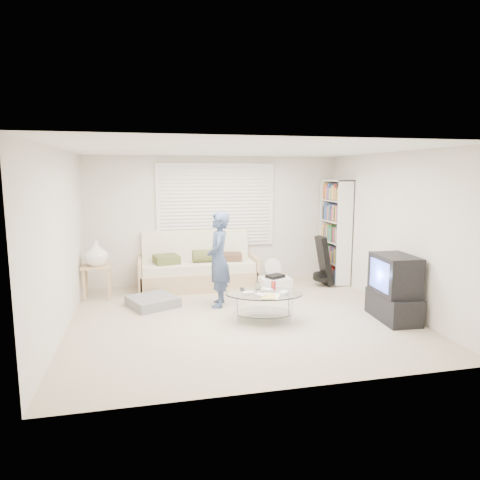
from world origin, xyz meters
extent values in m
plane|color=tan|center=(0.00, 0.00, 0.00)|extent=(5.00, 5.00, 0.00)
cube|color=silver|center=(0.00, 2.25, 1.25)|extent=(5.00, 0.02, 2.50)
cube|color=silver|center=(0.00, -2.25, 1.25)|extent=(5.00, 0.02, 2.50)
cube|color=silver|center=(-2.50, 0.00, 1.25)|extent=(0.02, 4.50, 2.50)
cube|color=silver|center=(2.50, 0.00, 1.25)|extent=(0.02, 4.50, 2.50)
cube|color=white|center=(0.00, 0.00, 2.50)|extent=(5.00, 4.50, 0.02)
cube|color=white|center=(0.00, 2.22, 1.55)|extent=(2.32, 0.06, 1.62)
cube|color=black|center=(0.00, 2.21, 1.55)|extent=(2.20, 0.01, 1.50)
cube|color=silver|center=(0.00, 2.18, 1.55)|extent=(2.16, 0.04, 1.50)
cube|color=silver|center=(0.00, 2.20, 1.55)|extent=(2.32, 0.08, 1.62)
cube|color=tan|center=(-0.42, 1.83, 0.17)|extent=(2.15, 0.86, 0.34)
cube|color=beige|center=(-0.42, 1.81, 0.43)|extent=(2.06, 0.80, 0.17)
cube|color=beige|center=(-0.42, 2.17, 0.75)|extent=(2.06, 0.24, 0.66)
cube|color=tan|center=(-1.50, 1.83, 0.30)|extent=(0.06, 0.86, 0.60)
cube|color=tan|center=(0.66, 1.83, 0.30)|extent=(0.06, 0.86, 0.60)
cube|color=#4C4E27|center=(-1.01, 1.78, 0.59)|extent=(0.51, 0.51, 0.15)
cylinder|color=#4C4E27|center=(-0.26, 1.75, 0.63)|extent=(0.54, 0.24, 0.24)
cube|color=#4E3927|center=(0.23, 1.81, 0.58)|extent=(0.45, 0.45, 0.13)
cube|color=slate|center=(-1.29, 0.86, 0.08)|extent=(0.92, 0.92, 0.16)
cube|color=tan|center=(-2.22, 1.55, 0.56)|extent=(0.51, 0.41, 0.04)
cube|color=tan|center=(-2.42, 1.40, 0.28)|extent=(0.04, 0.04, 0.55)
cube|color=tan|center=(-2.02, 1.40, 0.28)|extent=(0.04, 0.04, 0.55)
cube|color=tan|center=(-2.42, 1.71, 0.28)|extent=(0.04, 0.04, 0.55)
cube|color=tan|center=(-2.02, 1.71, 0.28)|extent=(0.04, 0.04, 0.55)
imported|color=white|center=(-2.22, 1.55, 0.80)|extent=(0.41, 0.41, 0.43)
cube|color=white|center=(2.33, 1.74, 1.02)|extent=(0.32, 0.86, 2.04)
cube|color=black|center=(1.97, 1.44, 0.50)|extent=(0.29, 0.35, 0.96)
cylinder|color=black|center=(1.94, 1.44, 0.18)|extent=(0.35, 0.36, 0.15)
cylinder|color=white|center=(0.97, 1.58, 0.01)|extent=(0.23, 0.23, 0.03)
cylinder|color=white|center=(0.97, 1.58, 0.16)|extent=(0.03, 0.03, 0.29)
cylinder|color=white|center=(0.97, 1.58, 0.40)|extent=(0.34, 0.13, 0.34)
cylinder|color=white|center=(0.97, 1.58, 0.40)|extent=(0.09, 0.06, 0.09)
cube|color=white|center=(0.86, 1.03, 0.16)|extent=(0.54, 0.39, 0.32)
cube|color=black|center=(0.86, 1.03, 0.35)|extent=(0.36, 0.33, 0.05)
cube|color=black|center=(2.20, -0.59, 0.20)|extent=(0.53, 0.93, 0.40)
cube|color=black|center=(2.20, -0.59, 0.69)|extent=(0.54, 0.78, 0.58)
cube|color=#5568E9|center=(1.96, -0.57, 0.69)|extent=(0.06, 0.58, 0.44)
ellipsoid|color=silver|center=(0.29, -0.22, 0.42)|extent=(1.29, 0.99, 0.02)
ellipsoid|color=silver|center=(0.29, -0.22, 0.13)|extent=(0.99, 0.75, 0.01)
cylinder|color=silver|center=(-0.15, -0.35, 0.20)|extent=(0.03, 0.03, 0.40)
cylinder|color=silver|center=(0.62, -0.54, 0.20)|extent=(0.03, 0.03, 0.40)
cylinder|color=silver|center=(-0.04, 0.10, 0.20)|extent=(0.03, 0.03, 0.40)
cylinder|color=silver|center=(0.73, -0.09, 0.20)|extent=(0.03, 0.03, 0.40)
cube|color=white|center=(0.05, -0.25, 0.44)|extent=(0.16, 0.11, 0.04)
cube|color=white|center=(0.37, -0.13, 0.44)|extent=(0.19, 0.18, 0.04)
cube|color=white|center=(0.56, -0.34, 0.44)|extent=(0.18, 0.19, 0.04)
cube|color=white|center=(0.20, -0.39, 0.44)|extent=(0.17, 0.19, 0.04)
cylinder|color=silver|center=(0.26, -0.02, 0.48)|extent=(0.07, 0.07, 0.11)
cylinder|color=red|center=(0.49, -0.06, 0.49)|extent=(0.07, 0.07, 0.12)
cube|color=black|center=(0.02, -0.02, 0.44)|extent=(0.07, 0.18, 0.02)
cube|color=white|center=(0.35, -0.43, 0.43)|extent=(0.34, 0.38, 0.01)
cube|color=#C9BB58|center=(0.29, -0.44, 0.44)|extent=(0.25, 0.31, 0.01)
imported|color=#304B66|center=(-0.23, 0.65, 0.78)|extent=(0.49, 0.64, 1.56)
camera|label=1|loc=(-1.38, -6.09, 2.15)|focal=32.00mm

